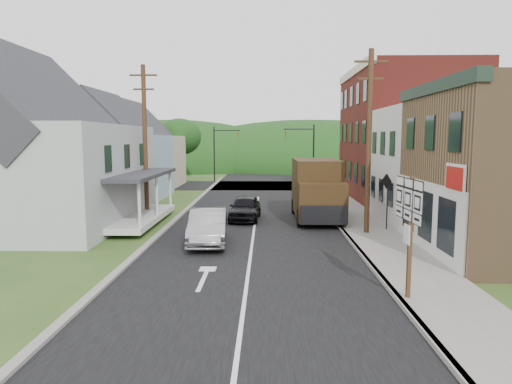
# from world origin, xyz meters

# --- Properties ---
(ground) EXTENTS (120.00, 120.00, 0.00)m
(ground) POSITION_xyz_m (0.00, 0.00, 0.00)
(ground) COLOR #2D4719
(ground) RESTS_ON ground
(road) EXTENTS (9.00, 90.00, 0.02)m
(road) POSITION_xyz_m (0.00, 10.00, 0.00)
(road) COLOR black
(road) RESTS_ON ground
(cross_road) EXTENTS (60.00, 9.00, 0.02)m
(cross_road) POSITION_xyz_m (0.00, 27.00, 0.00)
(cross_road) COLOR black
(cross_road) RESTS_ON ground
(sidewalk_right) EXTENTS (2.80, 55.00, 0.15)m
(sidewalk_right) POSITION_xyz_m (5.90, 8.00, 0.07)
(sidewalk_right) COLOR slate
(sidewalk_right) RESTS_ON ground
(curb_right) EXTENTS (0.20, 55.00, 0.15)m
(curb_right) POSITION_xyz_m (4.55, 8.00, 0.07)
(curb_right) COLOR slate
(curb_right) RESTS_ON ground
(curb_left) EXTENTS (0.30, 55.00, 0.12)m
(curb_left) POSITION_xyz_m (-4.65, 8.00, 0.06)
(curb_left) COLOR slate
(curb_left) RESTS_ON ground
(storefront_white) EXTENTS (8.00, 7.00, 6.50)m
(storefront_white) POSITION_xyz_m (11.30, 7.50, 3.25)
(storefront_white) COLOR silver
(storefront_white) RESTS_ON ground
(storefront_red) EXTENTS (8.00, 12.00, 10.00)m
(storefront_red) POSITION_xyz_m (11.30, 17.00, 5.00)
(storefront_red) COLOR maroon
(storefront_red) RESTS_ON ground
(house_gray) EXTENTS (10.20, 12.24, 8.35)m
(house_gray) POSITION_xyz_m (-12.00, 6.00, 4.23)
(house_gray) COLOR #A6AAAC
(house_gray) RESTS_ON ground
(house_blue) EXTENTS (7.14, 8.16, 7.28)m
(house_blue) POSITION_xyz_m (-11.00, 17.00, 3.69)
(house_blue) COLOR #97AFCE
(house_blue) RESTS_ON ground
(house_cream) EXTENTS (7.14, 8.16, 7.28)m
(house_cream) POSITION_xyz_m (-11.50, 26.00, 3.69)
(house_cream) COLOR #BDB392
(house_cream) RESTS_ON ground
(utility_pole_right) EXTENTS (1.60, 0.26, 9.00)m
(utility_pole_right) POSITION_xyz_m (5.60, 3.50, 4.66)
(utility_pole_right) COLOR #472D19
(utility_pole_right) RESTS_ON ground
(utility_pole_left) EXTENTS (1.60, 0.26, 9.00)m
(utility_pole_left) POSITION_xyz_m (-6.50, 8.00, 4.66)
(utility_pole_left) COLOR #472D19
(utility_pole_left) RESTS_ON ground
(traffic_signal_right) EXTENTS (2.87, 0.20, 6.00)m
(traffic_signal_right) POSITION_xyz_m (4.30, 23.50, 3.76)
(traffic_signal_right) COLOR black
(traffic_signal_right) RESTS_ON ground
(traffic_signal_left) EXTENTS (2.87, 0.20, 6.00)m
(traffic_signal_left) POSITION_xyz_m (-4.30, 30.50, 3.76)
(traffic_signal_left) COLOR black
(traffic_signal_left) RESTS_ON ground
(tree_left_b) EXTENTS (4.80, 4.80, 6.94)m
(tree_left_b) POSITION_xyz_m (-17.00, 12.00, 4.88)
(tree_left_b) COLOR #382616
(tree_left_b) RESTS_ON ground
(tree_left_c) EXTENTS (5.80, 5.80, 8.41)m
(tree_left_c) POSITION_xyz_m (-19.00, 20.00, 5.94)
(tree_left_c) COLOR #382616
(tree_left_c) RESTS_ON ground
(tree_left_d) EXTENTS (4.80, 4.80, 6.94)m
(tree_left_d) POSITION_xyz_m (-9.00, 32.00, 4.88)
(tree_left_d) COLOR #382616
(tree_left_d) RESTS_ON ground
(forested_ridge) EXTENTS (90.00, 30.00, 16.00)m
(forested_ridge) POSITION_xyz_m (0.00, 55.00, 0.00)
(forested_ridge) COLOR black
(forested_ridge) RESTS_ON ground
(silver_sedan) EXTENTS (1.98, 4.80, 1.55)m
(silver_sedan) POSITION_xyz_m (-2.01, 1.56, 0.77)
(silver_sedan) COLOR #9F9FA3
(silver_sedan) RESTS_ON ground
(dark_sedan) EXTENTS (1.91, 4.25, 1.42)m
(dark_sedan) POSITION_xyz_m (-0.60, 7.57, 0.71)
(dark_sedan) COLOR black
(dark_sedan) RESTS_ON ground
(delivery_van) EXTENTS (2.67, 6.34, 3.53)m
(delivery_van) POSITION_xyz_m (3.60, 7.72, 1.79)
(delivery_van) COLOR black
(delivery_van) RESTS_ON ground
(route_sign_cluster) EXTENTS (0.23, 2.04, 3.57)m
(route_sign_cluster) POSITION_xyz_m (4.75, -5.79, 2.46)
(route_sign_cluster) COLOR #472D19
(route_sign_cluster) RESTS_ON sidewalk_right
(warning_sign) EXTENTS (0.35, 0.73, 2.87)m
(warning_sign) POSITION_xyz_m (6.77, 4.29, 1.99)
(warning_sign) COLOR black
(warning_sign) RESTS_ON sidewalk_right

